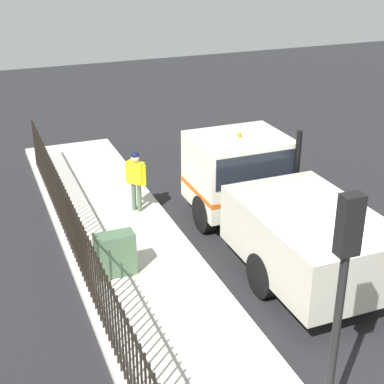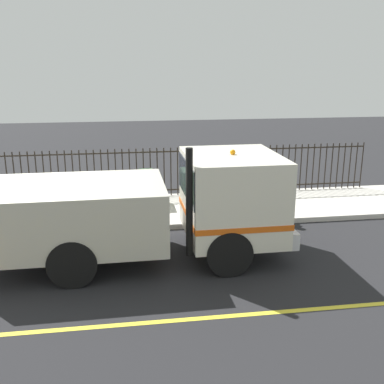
{
  "view_description": "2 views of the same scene",
  "coord_description": "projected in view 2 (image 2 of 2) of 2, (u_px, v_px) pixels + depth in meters",
  "views": [
    {
      "loc": [
        6.11,
        8.23,
        7.01
      ],
      "look_at": [
        1.09,
        -4.45,
        0.86
      ],
      "focal_mm": 54.43,
      "sensor_mm": 36.0,
      "label": 1
    },
    {
      "loc": [
        -9.46,
        -1.9,
        4.18
      ],
      "look_at": [
        1.42,
        -3.54,
        1.06
      ],
      "focal_mm": 42.49,
      "sensor_mm": 36.0,
      "label": 2
    }
  ],
  "objects": [
    {
      "name": "lane_marking",
      "position": [
        13.0,
        334.0,
        7.28
      ],
      "size": [
        0.12,
        20.6,
        0.01
      ],
      "primitive_type": "cube",
      "color": "yellow",
      "rests_on": "ground"
    },
    {
      "name": "utility_cabinet",
      "position": [
        147.0,
        187.0,
        13.53
      ],
      "size": [
        0.86,
        0.41,
        0.97
      ],
      "primitive_type": "cube",
      "color": "#4C6B4C",
      "rests_on": "sidewalk_slab"
    },
    {
      "name": "work_truck",
      "position": [
        160.0,
        203.0,
        9.8
      ],
      "size": [
        2.46,
        6.48,
        2.65
      ],
      "rotation": [
        0.0,
        0.0,
        3.15
      ],
      "color": "silver",
      "rests_on": "ground"
    },
    {
      "name": "iron_fence",
      "position": [
        62.0,
        175.0,
        13.77
      ],
      "size": [
        0.04,
        19.49,
        1.53
      ],
      "color": "black",
      "rests_on": "sidewalk_slab"
    },
    {
      "name": "worker_standing",
      "position": [
        253.0,
        177.0,
        12.52
      ],
      "size": [
        0.47,
        0.5,
        1.68
      ],
      "rotation": [
        0.0,
        0.0,
        2.3
      ],
      "color": "yellow",
      "rests_on": "sidewalk_slab"
    },
    {
      "name": "ground_plane",
      "position": [
        41.0,
        263.0,
        9.87
      ],
      "size": [
        50.35,
        50.35,
        0.0
      ],
      "primitive_type": "plane",
      "color": "#232326",
      "rests_on": "ground"
    },
    {
      "name": "sidewalk_slab",
      "position": [
        59.0,
        215.0,
        12.78
      ],
      "size": [
        2.9,
        22.88,
        0.14
      ],
      "primitive_type": "cube",
      "color": "beige",
      "rests_on": "ground"
    }
  ]
}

